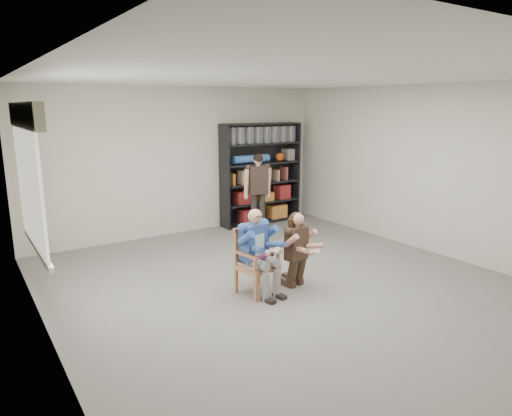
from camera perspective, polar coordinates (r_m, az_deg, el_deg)
room_shell at (r=5.93m, az=4.82°, el=2.48°), size 6.00×7.00×2.80m
floor at (r=6.33m, az=4.58°, el=-10.10°), size 6.00×7.00×0.01m
window_left at (r=5.68m, az=-26.33°, el=3.10°), size 0.16×2.00×1.75m
armchair at (r=6.04m, az=0.16°, el=-6.68°), size 0.59×0.57×0.89m
seated_man at (r=6.00m, az=0.16°, el=-5.48°), size 0.60×0.76×1.16m
kneeling_woman at (r=6.25m, az=5.23°, el=-5.25°), size 0.55×0.77×1.06m
bookshelf at (r=9.59m, az=0.63°, el=4.29°), size 1.80×0.38×2.10m
standing_man at (r=8.60m, az=0.24°, el=1.60°), size 0.54×0.39×1.59m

